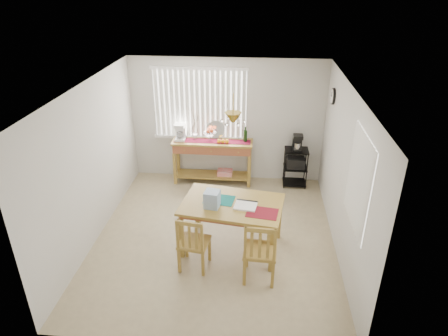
# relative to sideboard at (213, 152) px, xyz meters

# --- Properties ---
(ground) EXTENTS (4.00, 4.50, 0.01)m
(ground) POSITION_rel_sideboard_xyz_m (0.27, -2.00, -0.71)
(ground) COLOR tan
(room_shell) EXTENTS (4.20, 4.70, 2.70)m
(room_shell) POSITION_rel_sideboard_xyz_m (0.27, -1.98, 0.99)
(room_shell) COLOR beige
(room_shell) RESTS_ON ground
(sideboard) EXTENTS (1.67, 0.47, 0.94)m
(sideboard) POSITION_rel_sideboard_xyz_m (0.00, 0.00, 0.00)
(sideboard) COLOR olive
(sideboard) RESTS_ON ground
(sideboard_items) EXTENTS (1.58, 0.40, 0.72)m
(sideboard_items) POSITION_rel_sideboard_xyz_m (-0.28, 0.02, 0.38)
(sideboard_items) COLOR maroon
(sideboard_items) RESTS_ON sideboard
(wire_cart) EXTENTS (0.48, 0.38, 0.81)m
(wire_cart) POSITION_rel_sideboard_xyz_m (1.73, 0.00, -0.21)
(wire_cart) COLOR black
(wire_cart) RESTS_ON ground
(cart_items) EXTENTS (0.19, 0.23, 0.34)m
(cart_items) POSITION_rel_sideboard_xyz_m (1.73, 0.01, 0.26)
(cart_items) COLOR black
(cart_items) RESTS_ON wire_cart
(dining_table) EXTENTS (1.69, 1.22, 0.83)m
(dining_table) POSITION_rel_sideboard_xyz_m (0.57, -2.24, 0.03)
(dining_table) COLOR olive
(dining_table) RESTS_ON ground
(table_items) EXTENTS (1.19, 0.72, 0.27)m
(table_items) POSITION_rel_sideboard_xyz_m (0.40, -2.35, 0.23)
(table_items) COLOR #126A66
(table_items) RESTS_ON dining_table
(chair_left) EXTENTS (0.49, 0.49, 0.94)m
(chair_left) POSITION_rel_sideboard_xyz_m (0.03, -2.82, -0.24)
(chair_left) COLOR olive
(chair_left) RESTS_ON ground
(chair_right) EXTENTS (0.49, 0.49, 1.02)m
(chair_right) POSITION_rel_sideboard_xyz_m (1.02, -2.97, -0.20)
(chair_right) COLOR olive
(chair_right) RESTS_ON ground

